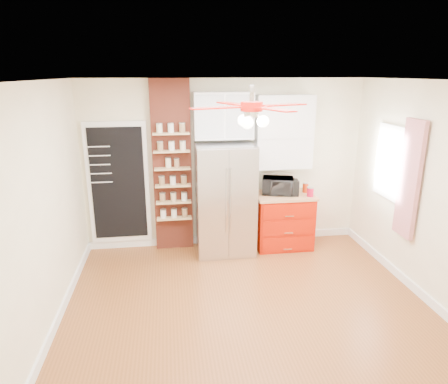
{
  "coord_description": "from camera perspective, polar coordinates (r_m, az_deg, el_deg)",
  "views": [
    {
      "loc": [
        -0.9,
        -4.26,
        2.78
      ],
      "look_at": [
        -0.17,
        0.9,
        1.21
      ],
      "focal_mm": 32.0,
      "sensor_mm": 36.0,
      "label": 1
    }
  ],
  "objects": [
    {
      "name": "floor",
      "position": [
        5.16,
        3.41,
        -15.88
      ],
      "size": [
        4.5,
        4.5,
        0.0
      ],
      "primitive_type": "plane",
      "color": "brown",
      "rests_on": "ground"
    },
    {
      "name": "ceiling",
      "position": [
        4.35,
        4.04,
        15.66
      ],
      "size": [
        4.5,
        4.5,
        0.0
      ],
      "primitive_type": "plane",
      "color": "white",
      "rests_on": "wall_back"
    },
    {
      "name": "wall_back",
      "position": [
        6.48,
        0.13,
        3.98
      ],
      "size": [
        4.5,
        0.02,
        2.7
      ],
      "primitive_type": "cube",
      "color": "#FBF4CA",
      "rests_on": "floor"
    },
    {
      "name": "wall_front",
      "position": [
        2.82,
        12.18,
        -14.13
      ],
      "size": [
        4.5,
        0.02,
        2.7
      ],
      "primitive_type": "cube",
      "color": "#FBF4CA",
      "rests_on": "floor"
    },
    {
      "name": "wall_left",
      "position": [
        4.69,
        -24.38,
        -2.56
      ],
      "size": [
        0.02,
        4.0,
        2.7
      ],
      "primitive_type": "cube",
      "color": "#FBF4CA",
      "rests_on": "floor"
    },
    {
      "name": "wall_right",
      "position": [
        5.49,
        27.39,
        -0.29
      ],
      "size": [
        0.02,
        4.0,
        2.7
      ],
      "primitive_type": "cube",
      "color": "#FBF4CA",
      "rests_on": "floor"
    },
    {
      "name": "chalkboard",
      "position": [
        6.49,
        -14.86,
        1.16
      ],
      "size": [
        0.95,
        0.05,
        1.95
      ],
      "color": "white",
      "rests_on": "wall_back"
    },
    {
      "name": "brick_pillar",
      "position": [
        6.34,
        -7.41,
        3.55
      ],
      "size": [
        0.6,
        0.16,
        2.7
      ],
      "primitive_type": "cube",
      "color": "brown",
      "rests_on": "floor"
    },
    {
      "name": "fridge",
      "position": [
        6.24,
        0.15,
        -1.03
      ],
      "size": [
        0.9,
        0.7,
        1.75
      ],
      "primitive_type": "cube",
      "color": "silver",
      "rests_on": "floor"
    },
    {
      "name": "upper_glass_cabinet",
      "position": [
        6.17,
        -0.1,
        10.87
      ],
      "size": [
        0.9,
        0.35,
        0.7
      ],
      "primitive_type": "cube",
      "color": "white",
      "rests_on": "wall_back"
    },
    {
      "name": "red_cabinet",
      "position": [
        6.63,
        8.43,
        -4.01
      ],
      "size": [
        0.94,
        0.64,
        0.9
      ],
      "color": "#B21503",
      "rests_on": "floor"
    },
    {
      "name": "upper_shelf_unit",
      "position": [
        6.44,
        8.55,
        8.46
      ],
      "size": [
        0.9,
        0.3,
        1.15
      ],
      "primitive_type": "cube",
      "color": "white",
      "rests_on": "wall_back"
    },
    {
      "name": "window",
      "position": [
        6.16,
        22.77,
        3.9
      ],
      "size": [
        0.04,
        0.75,
        1.05
      ],
      "primitive_type": "cube",
      "color": "white",
      "rests_on": "wall_right"
    },
    {
      "name": "curtain",
      "position": [
        5.7,
        24.97,
        1.65
      ],
      "size": [
        0.06,
        0.4,
        1.55
      ],
      "primitive_type": "cube",
      "color": "red",
      "rests_on": "wall_right"
    },
    {
      "name": "ceiling_fan",
      "position": [
        4.37,
        3.97,
        12.03
      ],
      "size": [
        1.4,
        1.4,
        0.44
      ],
      "color": "silver",
      "rests_on": "ceiling"
    },
    {
      "name": "toaster_oven",
      "position": [
        6.46,
        7.67,
        0.89
      ],
      "size": [
        0.56,
        0.45,
        0.27
      ],
      "primitive_type": "imported",
      "rotation": [
        0.0,
        0.0,
        -0.27
      ],
      "color": "black",
      "rests_on": "red_cabinet"
    },
    {
      "name": "coffee_maker",
      "position": [
        6.44,
        9.89,
        0.67
      ],
      "size": [
        0.17,
        0.24,
        0.25
      ],
      "primitive_type": "cube",
      "rotation": [
        0.0,
        0.0,
        -0.11
      ],
      "color": "black",
      "rests_on": "red_cabinet"
    },
    {
      "name": "canister_left",
      "position": [
        6.43,
        12.22,
        -0.03
      ],
      "size": [
        0.12,
        0.12,
        0.14
      ],
      "primitive_type": "cylinder",
      "rotation": [
        0.0,
        0.0,
        0.16
      ],
      "color": "#BA0A2B",
      "rests_on": "red_cabinet"
    },
    {
      "name": "canister_right",
      "position": [
        6.63,
        11.56,
        0.59
      ],
      "size": [
        0.1,
        0.1,
        0.15
      ],
      "primitive_type": "cylinder",
      "rotation": [
        0.0,
        0.0,
        -0.06
      ],
      "color": "#AD2909",
      "rests_on": "red_cabinet"
    },
    {
      "name": "pantry_jar_oats",
      "position": [
        6.2,
        -7.97,
        4.13
      ],
      "size": [
        0.09,
        0.09,
        0.14
      ],
      "primitive_type": "cylinder",
      "rotation": [
        0.0,
        0.0,
        0.06
      ],
      "color": "beige",
      "rests_on": "brick_pillar"
    },
    {
      "name": "pantry_jar_beans",
      "position": [
        6.2,
        -6.77,
        4.1
      ],
      "size": [
        0.1,
        0.1,
        0.13
      ],
      "primitive_type": "cylinder",
      "rotation": [
        0.0,
        0.0,
        -0.28
      ],
      "color": "olive",
      "rests_on": "brick_pillar"
    }
  ]
}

